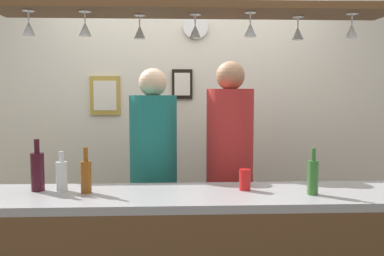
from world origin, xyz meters
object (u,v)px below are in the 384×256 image
person_middle_teal_shirt (153,163)px  bottle_soda_clear (62,175)px  bottle_beer_green_import (313,176)px  drink_can (245,180)px  picture_frame_caricature (105,96)px  bottle_wine_dark_red (38,170)px  bottle_beer_amber_tall (86,175)px  person_right_red_shirt (230,158)px  wall_clock (196,26)px  picture_frame_crest (182,84)px

person_middle_teal_shirt → bottle_soda_clear: 0.79m
bottle_beer_green_import → drink_can: bottle_beer_green_import is taller
bottle_beer_green_import → picture_frame_caricature: picture_frame_caricature is taller
person_middle_teal_shirt → bottle_wine_dark_red: 0.87m
bottle_beer_amber_tall → person_right_red_shirt: bearing=36.3°
bottle_beer_amber_tall → bottle_beer_green_import: size_ratio=1.00×
person_right_red_shirt → bottle_soda_clear: 1.22m
person_middle_teal_shirt → bottle_wine_dark_red: size_ratio=5.71×
bottle_soda_clear → bottle_beer_green_import: bottle_beer_green_import is taller
drink_can → picture_frame_caricature: size_ratio=0.36×
wall_clock → person_right_red_shirt: bearing=-73.5°
bottle_beer_amber_tall → bottle_wine_dark_red: (-0.29, 0.07, 0.02)m
picture_frame_crest → person_right_red_shirt: bearing=-65.4°
bottle_beer_green_import → wall_clock: wall_clock is taller
bottle_beer_amber_tall → bottle_wine_dark_red: 0.30m
picture_frame_caricature → drink_can: bearing=-53.3°
bottle_soda_clear → picture_frame_caricature: 1.40m
bottle_beer_green_import → picture_frame_crest: picture_frame_crest is taller
picture_frame_crest → bottle_soda_clear: bearing=-118.5°
drink_can → bottle_soda_clear: bearing=178.8°
person_middle_teal_shirt → bottle_beer_green_import: bearing=-39.6°
bottle_soda_clear → bottle_wine_dark_red: bottle_wine_dark_red is taller
person_right_red_shirt → bottle_wine_dark_red: size_ratio=5.88×
person_right_red_shirt → bottle_wine_dark_red: bearing=-153.4°
drink_can → picture_frame_crest: picture_frame_crest is taller
bottle_beer_green_import → wall_clock: 1.88m
bottle_beer_green_import → picture_frame_caricature: size_ratio=0.76×
bottle_beer_amber_tall → picture_frame_crest: bearing=67.4°
bottle_beer_green_import → drink_can: bearing=161.2°
bottle_wine_dark_red → drink_can: size_ratio=2.46×
drink_can → picture_frame_caricature: 1.75m
person_right_red_shirt → wall_clock: wall_clock is taller
wall_clock → picture_frame_crest: bearing=177.0°
person_right_red_shirt → bottle_beer_amber_tall: bearing=-143.7°
picture_frame_caricature → wall_clock: 1.00m
bottle_beer_green_import → person_right_red_shirt: bearing=115.5°
bottle_beer_amber_tall → picture_frame_crest: 1.59m
bottle_beer_amber_tall → bottle_beer_green_import: bearing=-4.2°
bottle_soda_clear → picture_frame_caricature: bearing=88.1°
bottle_beer_green_import → wall_clock: (-0.57, 1.47, 1.03)m
person_middle_teal_shirt → person_right_red_shirt: bearing=0.0°
person_middle_teal_shirt → bottle_beer_amber_tall: size_ratio=6.59×
bottle_soda_clear → wall_clock: bearing=57.6°
bottle_beer_amber_tall → drink_can: bearing=1.8°
drink_can → picture_frame_crest: size_ratio=0.47×
person_right_red_shirt → picture_frame_caricature: (-1.00, 0.72, 0.44)m
bottle_beer_amber_tall → picture_frame_caricature: size_ratio=0.76×
bottle_wine_dark_red → wall_clock: bearing=53.1°
bottle_beer_amber_tall → picture_frame_caricature: picture_frame_caricature is taller
drink_can → picture_frame_caricature: picture_frame_caricature is taller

